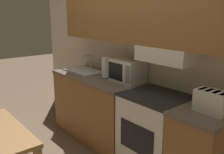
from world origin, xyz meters
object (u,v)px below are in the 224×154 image
stove_range (155,134)px  toaster (212,102)px  microwave (127,71)px  sink_basin (84,71)px  paper_towel_roll (106,68)px

stove_range → toaster: toaster is taller
microwave → stove_range: bearing=-12.5°
stove_range → sink_basin: size_ratio=1.54×
stove_range → paper_towel_roll: paper_towel_roll is taller
toaster → microwave: bearing=173.3°
stove_range → sink_basin: (-1.38, -0.01, 0.47)m
microwave → toaster: microwave is taller
stove_range → microwave: bearing=167.5°
stove_range → sink_basin: 1.46m
microwave → toaster: bearing=-6.7°
stove_range → microwave: (-0.60, 0.13, 0.59)m
toaster → sink_basin: size_ratio=0.48×
stove_range → paper_towel_roll: (-0.91, 0.03, 0.59)m
microwave → paper_towel_roll: bearing=-161.2°
microwave → paper_towel_roll: 0.33m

